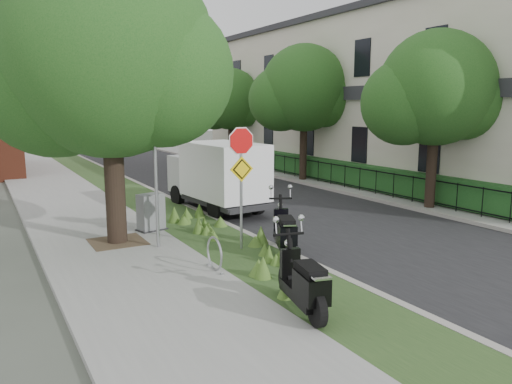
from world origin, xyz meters
TOP-DOWN VIEW (x-y plane):
  - ground at (0.00, 0.00)m, footprint 120.00×120.00m
  - sidewalk_near at (-4.25, 10.00)m, footprint 3.50×60.00m
  - verge at (-1.50, 10.00)m, footprint 2.00×60.00m
  - kerb_near at (-0.50, 10.00)m, footprint 0.20×60.00m
  - road at (3.00, 10.00)m, footprint 7.00×60.00m
  - kerb_far at (6.50, 10.00)m, footprint 0.20×60.00m
  - footpath_far at (8.20, 10.00)m, footprint 3.20×60.00m
  - street_tree_main at (-4.08, 2.86)m, footprint 6.21×5.54m
  - bare_post at (-3.20, 1.80)m, footprint 0.08×0.08m
  - bike_hoop at (-2.70, -0.60)m, footprint 0.06×0.78m
  - sign_assembly at (-1.40, 0.58)m, footprint 0.94×0.08m
  - fence_far at (7.20, 10.00)m, footprint 0.04×24.00m
  - hedge_far at (7.90, 10.00)m, footprint 1.00×24.00m
  - terrace_houses at (11.49, 10.00)m, footprint 7.40×26.40m
  - far_tree_a at (6.94, 2.05)m, footprint 4.60×4.10m
  - far_tree_b at (6.94, 10.05)m, footprint 4.83×4.31m
  - far_tree_c at (6.94, 18.04)m, footprint 4.37×3.89m
  - scooter_near at (-2.34, -3.59)m, footprint 0.70×2.00m
  - scooter_far at (-0.69, -0.36)m, footprint 1.01×1.89m
  - box_truck at (0.30, 5.62)m, footprint 2.16×4.76m
  - utility_cabinet at (-2.80, 3.62)m, footprint 0.92×0.72m

SIDE VIEW (x-z plane):
  - ground at x=0.00m, z-range 0.00..0.00m
  - road at x=3.00m, z-range 0.00..0.01m
  - sidewalk_near at x=-4.25m, z-range 0.00..0.12m
  - verge at x=-1.50m, z-range 0.00..0.12m
  - footpath_far at x=8.20m, z-range 0.00..0.12m
  - kerb_near at x=-0.50m, z-range 0.00..0.13m
  - kerb_far at x=6.50m, z-range 0.00..0.13m
  - bike_hoop at x=-2.70m, z-range 0.11..0.88m
  - scooter_near at x=-2.34m, z-range 0.11..1.07m
  - scooter_far at x=-0.69m, z-range 0.11..1.07m
  - utility_cabinet at x=-2.80m, z-range 0.10..1.17m
  - fence_far at x=7.20m, z-range 0.17..1.17m
  - hedge_far at x=7.90m, z-range 0.12..1.22m
  - box_truck at x=0.30m, z-range 0.32..2.42m
  - bare_post at x=-3.20m, z-range 0.12..4.12m
  - sign_assembly at x=-1.40m, z-range 0.72..3.94m
  - far_tree_c at x=6.94m, z-range 0.99..6.92m
  - far_tree_a at x=6.94m, z-range 1.02..7.24m
  - terrace_houses at x=11.49m, z-range 0.06..8.26m
  - far_tree_b at x=6.94m, z-range 1.09..7.65m
  - street_tree_main at x=-4.08m, z-range 0.97..8.63m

